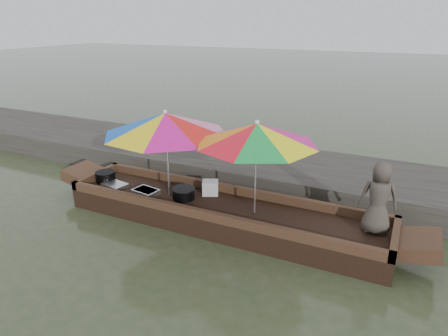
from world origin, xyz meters
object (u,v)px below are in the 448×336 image
at_px(supply_bag, 210,188).
at_px(cooking_pot, 106,177).
at_px(boat_hull, 221,215).
at_px(tray_crayfish, 146,192).
at_px(umbrella_bow, 167,154).
at_px(charcoal_grill, 183,194).
at_px(vendor, 379,198).
at_px(umbrella_stern, 256,168).
at_px(tray_scallop, 115,185).

bearing_deg(supply_bag, cooking_pot, -170.96).
height_order(boat_hull, tray_crayfish, tray_crayfish).
relative_size(cooking_pot, umbrella_bow, 0.17).
height_order(charcoal_grill, vendor, vendor).
bearing_deg(supply_bag, umbrella_bow, -153.24).
bearing_deg(umbrella_stern, charcoal_grill, -178.78).
distance_m(charcoal_grill, umbrella_bow, 0.75).
height_order(cooking_pot, supply_bag, supply_bag).
relative_size(cooking_pot, supply_bag, 1.33).
height_order(boat_hull, umbrella_stern, umbrella_stern).
bearing_deg(tray_scallop, tray_crayfish, -2.88).
height_order(tray_scallop, charcoal_grill, charcoal_grill).
relative_size(boat_hull, umbrella_bow, 2.58).
bearing_deg(cooking_pot, umbrella_stern, 0.09).
xyz_separation_m(boat_hull, vendor, (2.44, 0.19, 0.73)).
bearing_deg(boat_hull, supply_bag, 139.14).
distance_m(boat_hull, supply_bag, 0.59).
height_order(boat_hull, vendor, vendor).
bearing_deg(supply_bag, charcoal_grill, -133.72).
distance_m(boat_hull, vendor, 2.55).
bearing_deg(umbrella_stern, vendor, 6.06).
distance_m(charcoal_grill, umbrella_stern, 1.50).
bearing_deg(tray_scallop, charcoal_grill, 4.06).
xyz_separation_m(umbrella_bow, umbrella_stern, (1.65, 0.00, 0.00)).
height_order(boat_hull, supply_bag, supply_bag).
bearing_deg(charcoal_grill, tray_scallop, -175.94).
xyz_separation_m(tray_crayfish, supply_bag, (1.05, 0.50, 0.09)).
bearing_deg(cooking_pot, tray_scallop, -21.19).
height_order(boat_hull, charcoal_grill, charcoal_grill).
xyz_separation_m(cooking_pot, umbrella_bow, (1.46, 0.00, 0.68)).
height_order(charcoal_grill, supply_bag, supply_bag).
bearing_deg(cooking_pot, boat_hull, 0.11).
bearing_deg(umbrella_stern, tray_scallop, -177.30).
relative_size(boat_hull, cooking_pot, 14.99).
distance_m(tray_crayfish, supply_bag, 1.17).
bearing_deg(charcoal_grill, vendor, 4.03).
distance_m(boat_hull, umbrella_bow, 1.41).
distance_m(boat_hull, umbrella_stern, 1.12).
height_order(cooking_pot, vendor, vendor).
bearing_deg(tray_crayfish, boat_hull, 6.68).
bearing_deg(tray_crayfish, charcoal_grill, 11.18).
relative_size(cooking_pot, tray_crayfish, 0.83).
bearing_deg(umbrella_stern, supply_bag, 161.32).
distance_m(vendor, umbrella_stern, 1.86).
relative_size(tray_crayfish, tray_scallop, 1.00).
distance_m(tray_scallop, supply_bag, 1.86).
xyz_separation_m(boat_hull, charcoal_grill, (-0.73, -0.03, 0.27)).
bearing_deg(cooking_pot, tray_crayfish, -8.73).
relative_size(supply_bag, umbrella_bow, 0.13).
relative_size(boat_hull, tray_crayfish, 12.40).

